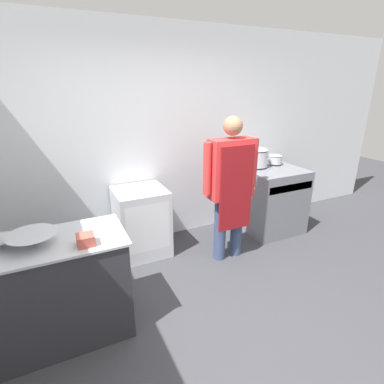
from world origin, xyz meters
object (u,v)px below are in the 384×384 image
at_px(mixing_bowl, 33,240).
at_px(plastic_tub, 86,240).
at_px(fridge_unit, 142,222).
at_px(stock_pot, 257,157).
at_px(sauce_pot, 275,159).
at_px(stove, 270,199).
at_px(person_cook, 231,181).

distance_m(mixing_bowl, plastic_tub, 0.38).
bearing_deg(mixing_bowl, plastic_tub, -24.38).
bearing_deg(fridge_unit, stock_pot, 0.20).
height_order(mixing_bowl, sauce_pot, sauce_pot).
xyz_separation_m(stove, person_cook, (-0.94, -0.41, 0.51)).
height_order(fridge_unit, sauce_pot, sauce_pot).
bearing_deg(sauce_pot, plastic_tub, -156.81).
height_order(fridge_unit, person_cook, person_cook).
height_order(person_cook, plastic_tub, person_cook).
bearing_deg(stove, mixing_bowl, -163.39).
distance_m(stove, person_cook, 1.15).
relative_size(stove, person_cook, 0.55).
bearing_deg(mixing_bowl, stove, 16.61).
relative_size(fridge_unit, person_cook, 0.49).
distance_m(plastic_tub, stock_pot, 2.69).
xyz_separation_m(stock_pot, sauce_pot, (0.33, 0.00, -0.06)).
bearing_deg(sauce_pot, fridge_unit, -179.84).
relative_size(person_cook, stock_pot, 5.58).
height_order(stove, stock_pot, stock_pot).
bearing_deg(stock_pot, mixing_bowl, -159.81).
height_order(fridge_unit, plastic_tub, plastic_tub).
distance_m(person_cook, stock_pot, 0.95).
height_order(person_cook, sauce_pot, person_cook).
distance_m(stock_pot, sauce_pot, 0.33).
xyz_separation_m(stove, sauce_pot, (0.15, 0.14, 0.54)).
distance_m(stove, stock_pot, 0.64).
bearing_deg(sauce_pot, mixing_bowl, -161.81).
distance_m(mixing_bowl, sauce_pot, 3.26).
height_order(mixing_bowl, stock_pot, stock_pot).
relative_size(fridge_unit, sauce_pot, 4.38).
distance_m(person_cook, mixing_bowl, 2.05).
xyz_separation_m(stove, plastic_tub, (-2.59, -1.04, 0.47)).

